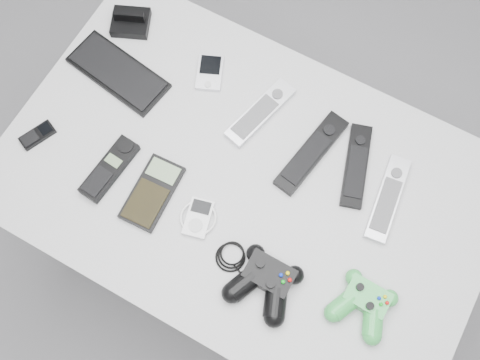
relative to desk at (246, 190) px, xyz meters
The scene contains 15 objects.
floor 0.73m from the desk, 130.89° to the left, with size 3.50×3.50×0.00m, color slate.
desk is the anchor object (origin of this frame).
pda_keyboard 0.45m from the desk, 167.22° to the left, with size 0.27×0.11×0.02m, color black.
dock_bracket 0.54m from the desk, 153.60° to the left, with size 0.10×0.09×0.05m, color black.
pda 0.32m from the desk, 136.59° to the left, with size 0.06×0.10×0.02m, color silver.
remote_silver_a 0.20m from the desk, 107.44° to the left, with size 0.05×0.21×0.02m, color silver.
remote_black_a 0.19m from the desk, 52.39° to the left, with size 0.05×0.24×0.02m, color black.
remote_black_b 0.28m from the desk, 36.67° to the left, with size 0.05×0.21×0.02m, color black.
remote_silver_b 0.35m from the desk, 20.90° to the left, with size 0.05×0.22×0.02m, color #B8B9BF.
mobile_phone 0.53m from the desk, 163.91° to the right, with size 0.04×0.09×0.01m, color black.
cordless_handset 0.34m from the desk, 155.70° to the right, with size 0.05×0.17×0.03m, color black.
calculator 0.24m from the desk, 142.93° to the right, with size 0.09×0.18×0.02m, color black.
mp3_player 0.17m from the desk, 111.23° to the right, with size 0.09×0.09×0.02m, color silver.
controller_black 0.26m from the desk, 51.12° to the right, with size 0.26×0.16×0.05m, color black, non-canonical shape.
controller_green 0.40m from the desk, 19.49° to the right, with size 0.14×0.15×0.05m, color green, non-canonical shape.
Camera 1 is at (0.27, -0.47, 2.06)m, focal length 42.00 mm.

